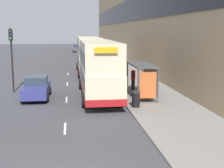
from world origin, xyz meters
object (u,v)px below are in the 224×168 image
Objects in this scene: pedestrian_1 at (133,78)px; car_1 at (77,48)px; double_decker_bus_ahead at (89,54)px; car_2 at (85,56)px; litter_bin at (136,99)px; car_3 at (36,87)px; pedestrian_at_shelter at (156,82)px; bus_shelter at (145,75)px; pedestrian_2 at (117,78)px; traffic_light_far_kerb at (11,50)px; double_decker_bus_near at (99,68)px; car_0 at (84,52)px.

car_1 is at bearing 94.41° from pedestrian_1.
car_2 is at bearing 89.32° from double_decker_bus_ahead.
litter_bin is at bearing -99.72° from pedestrian_1.
pedestrian_at_shelter reaches higher than car_3.
double_decker_bus_ahead is 11.65m from pedestrian_1.
bus_shelter is 4.75m from pedestrian_2.
double_decker_bus_ahead is at bearing -88.95° from car_1.
pedestrian_at_shelter is at bearing -177.65° from car_3.
pedestrian_at_shelter is 0.31× the size of traffic_light_far_kerb.
traffic_light_far_kerb is (-6.88, 2.78, 1.25)m from double_decker_bus_near.
traffic_light_far_kerb is (-6.92, -10.43, 1.25)m from double_decker_bus_ahead.
car_0 is 1.05× the size of car_2.
traffic_light_far_kerb is at bearing -178.17° from pedestrian_2.
double_decker_bus_near reaches higher than pedestrian_2.
car_2 is at bearing 98.82° from pedestrian_at_shelter.
car_2 is at bearing 74.98° from traffic_light_far_kerb.
pedestrian_1 is 1.77× the size of litter_bin.
car_0 is 36.91m from traffic_light_far_kerb.
double_decker_bus_near is 2.52× the size of car_1.
car_2 is at bearing 93.58° from pedestrian_2.
double_decker_bus_near is 2.65× the size of car_2.
traffic_light_far_kerb is (-11.56, 2.20, 2.57)m from pedestrian_at_shelter.
car_1 is at bearing 96.06° from pedestrian_at_shelter.
double_decker_bus_ahead is 10.39m from pedestrian_2.
car_2 is 27.57m from traffic_light_far_kerb.
double_decker_bus_near reaches higher than litter_bin.
litter_bin is at bearing -88.40° from pedestrian_2.
pedestrian_at_shelter is 5.31m from litter_bin.
car_3 is at bearing 168.77° from bus_shelter.
car_1 reaches higher than car_3.
bus_shelter is 30.85m from car_2.
pedestrian_1 is at bearing -86.07° from car_0.
car_2 reaches higher than litter_bin.
double_decker_bus_near is 6.46× the size of pedestrian_at_shelter.
double_decker_bus_ahead is 12.58m from traffic_light_far_kerb.
car_0 is 1.00× the size of car_1.
bus_shelter is at bearing 168.77° from car_3.
car_3 is 4.31m from traffic_light_far_kerb.
pedestrian_1 is (7.83, 1.84, 0.24)m from car_3.
pedestrian_2 reaches higher than car_3.
double_decker_bus_ahead reaches higher than litter_bin.
litter_bin is 0.20× the size of traffic_light_far_kerb.
car_0 is at bearing 87.88° from car_2.
bus_shelter is at bearing -72.32° from pedestrian_2.
double_decker_bus_near is 6.09× the size of pedestrian_2.
pedestrian_2 is at bearing -87.94° from car_0.
bus_shelter is 2.45× the size of pedestrian_2.
car_2 is 27.40m from pedestrian_1.
traffic_light_far_kerb is (-7.46, -36.05, 2.66)m from car_0.
pedestrian_2 is at bearing 107.68° from bus_shelter.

